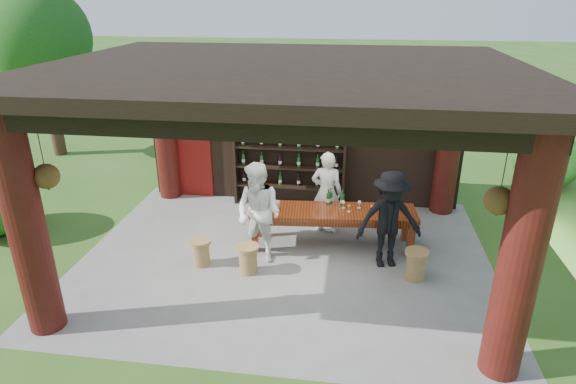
# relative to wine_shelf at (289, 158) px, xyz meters

# --- Properties ---
(ground) EXTENTS (90.00, 90.00, 0.00)m
(ground) POSITION_rel_wine_shelf_xyz_m (0.26, -2.45, -1.11)
(ground) COLOR #2D5119
(ground) RESTS_ON ground
(pavilion) EXTENTS (7.50, 6.00, 3.60)m
(pavilion) POSITION_rel_wine_shelf_xyz_m (0.25, -2.02, 1.02)
(pavilion) COLOR slate
(pavilion) RESTS_ON ground
(wine_shelf) EXTENTS (2.50, 0.38, 2.20)m
(wine_shelf) POSITION_rel_wine_shelf_xyz_m (0.00, 0.00, 0.00)
(wine_shelf) COLOR black
(wine_shelf) RESTS_ON ground
(tasting_table) EXTENTS (3.17, 1.06, 0.75)m
(tasting_table) POSITION_rel_wine_shelf_xyz_m (1.08, -1.85, -0.48)
(tasting_table) COLOR #58210C
(tasting_table) RESTS_ON ground
(stool_near_left) EXTENTS (0.39, 0.39, 0.52)m
(stool_near_left) POSITION_rel_wine_shelf_xyz_m (-0.30, -3.01, -0.83)
(stool_near_left) COLOR olive
(stool_near_left) RESTS_ON ground
(stool_near_right) EXTENTS (0.41, 0.41, 0.53)m
(stool_near_right) POSITION_rel_wine_shelf_xyz_m (2.55, -2.82, -0.82)
(stool_near_right) COLOR olive
(stool_near_right) RESTS_ON ground
(stool_far_left) EXTENTS (0.37, 0.37, 0.49)m
(stool_far_left) POSITION_rel_wine_shelf_xyz_m (-1.18, -2.88, -0.85)
(stool_far_left) COLOR olive
(stool_far_left) RESTS_ON ground
(host) EXTENTS (0.64, 0.45, 1.69)m
(host) POSITION_rel_wine_shelf_xyz_m (0.92, -1.23, -0.26)
(host) COLOR white
(host) RESTS_ON ground
(guest_woman) EXTENTS (1.10, 1.00, 1.83)m
(guest_woman) POSITION_rel_wine_shelf_xyz_m (-0.20, -2.52, -0.19)
(guest_woman) COLOR white
(guest_woman) RESTS_ON ground
(guest_man) EXTENTS (1.27, 0.90, 1.77)m
(guest_man) POSITION_rel_wine_shelf_xyz_m (2.08, -2.42, -0.22)
(guest_man) COLOR black
(guest_man) RESTS_ON ground
(table_bottles) EXTENTS (0.35, 0.16, 0.31)m
(table_bottles) POSITION_rel_wine_shelf_xyz_m (1.08, -1.57, -0.20)
(table_bottles) COLOR #194C1E
(table_bottles) RESTS_ON tasting_table
(table_glasses) EXTENTS (1.02, 0.27, 0.15)m
(table_glasses) POSITION_rel_wine_shelf_xyz_m (1.71, -1.77, -0.28)
(table_glasses) COLOR silver
(table_glasses) RESTS_ON tasting_table
(napkin_basket) EXTENTS (0.27, 0.20, 0.14)m
(napkin_basket) POSITION_rel_wine_shelf_xyz_m (-0.05, -1.95, -0.29)
(napkin_basket) COLOR #BF6672
(napkin_basket) RESTS_ON tasting_table
(shrubs) EXTENTS (21.16, 9.32, 1.36)m
(shrubs) POSITION_rel_wine_shelf_xyz_m (3.56, -1.20, -0.56)
(shrubs) COLOR #194C14
(shrubs) RESTS_ON ground
(trees) EXTENTS (21.04, 11.45, 4.80)m
(trees) POSITION_rel_wine_shelf_xyz_m (4.30, -0.72, 2.26)
(trees) COLOR #3F2819
(trees) RESTS_ON ground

